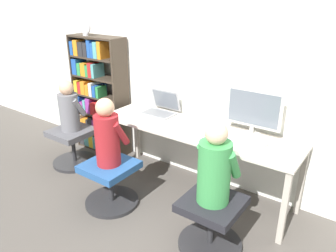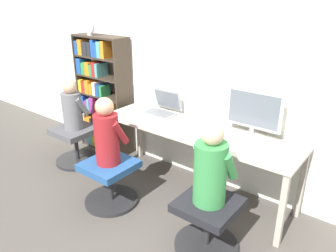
% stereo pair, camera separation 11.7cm
% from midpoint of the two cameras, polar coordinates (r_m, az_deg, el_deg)
% --- Properties ---
extents(ground_plane, '(14.00, 14.00, 0.00)m').
position_cam_midpoint_polar(ground_plane, '(3.48, 2.70, -13.38)').
color(ground_plane, '#4C4742').
extents(wall_back, '(10.00, 0.05, 2.60)m').
position_cam_midpoint_polar(wall_back, '(3.47, 9.52, 9.91)').
color(wall_back, silver).
rests_on(wall_back, ground_plane).
extents(desk, '(2.14, 0.60, 0.74)m').
position_cam_midpoint_polar(desk, '(3.36, 5.84, -1.71)').
color(desk, beige).
rests_on(desk, ground_plane).
extents(desktop_monitor, '(0.55, 0.18, 0.46)m').
position_cam_midpoint_polar(desktop_monitor, '(3.19, 15.70, 2.31)').
color(desktop_monitor, beige).
rests_on(desktop_monitor, desk).
extents(laptop, '(0.37, 0.32, 0.26)m').
position_cam_midpoint_polar(laptop, '(3.73, -0.16, 2.99)').
color(laptop, gray).
rests_on(laptop, desk).
extents(keyboard, '(0.41, 0.16, 0.03)m').
position_cam_midpoint_polar(keyboard, '(3.07, 13.83, -2.93)').
color(keyboard, '#B2B2B7').
rests_on(keyboard, desk).
extents(computer_mouse_by_keyboard, '(0.07, 0.10, 0.03)m').
position_cam_midpoint_polar(computer_mouse_by_keyboard, '(3.17, 9.43, -1.63)').
color(computer_mouse_by_keyboard, '#99999E').
rests_on(computer_mouse_by_keyboard, desk).
extents(office_chair_left, '(0.55, 0.55, 0.46)m').
position_cam_midpoint_polar(office_chair_left, '(2.86, 8.10, -16.20)').
color(office_chair_left, '#262628').
rests_on(office_chair_left, ground_plane).
extents(office_chair_right, '(0.55, 0.55, 0.46)m').
position_cam_midpoint_polar(office_chair_right, '(3.40, -9.06, -9.31)').
color(office_chair_right, '#262628').
rests_on(office_chair_right, ground_plane).
extents(person_at_monitor, '(0.32, 0.31, 0.68)m').
position_cam_midpoint_polar(person_at_monitor, '(2.58, 8.77, -7.26)').
color(person_at_monitor, '#388C47').
rests_on(person_at_monitor, office_chair_left).
extents(person_at_laptop, '(0.29, 0.29, 0.67)m').
position_cam_midpoint_polar(person_at_laptop, '(3.17, -9.55, -1.38)').
color(person_at_laptop, maroon).
rests_on(person_at_laptop, office_chair_right).
extents(bookshelf, '(0.78, 0.28, 1.53)m').
position_cam_midpoint_polar(bookshelf, '(4.44, -11.13, 5.28)').
color(bookshelf, '#382D23').
rests_on(bookshelf, ground_plane).
extents(desk_clock, '(0.19, 0.03, 0.21)m').
position_cam_midpoint_polar(desk_clock, '(4.26, -12.84, 16.56)').
color(desk_clock, '#B2B2B7').
rests_on(desk_clock, bookshelf).
extents(office_chair_side, '(0.55, 0.55, 0.46)m').
position_cam_midpoint_polar(office_chair_side, '(4.28, -14.96, -2.89)').
color(office_chair_side, '#262628').
rests_on(office_chair_side, ground_plane).
extents(person_near_shelf, '(0.29, 0.27, 0.62)m').
position_cam_midpoint_polar(person_near_shelf, '(4.11, -15.57, 3.24)').
color(person_near_shelf, slate).
rests_on(person_near_shelf, office_chair_side).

